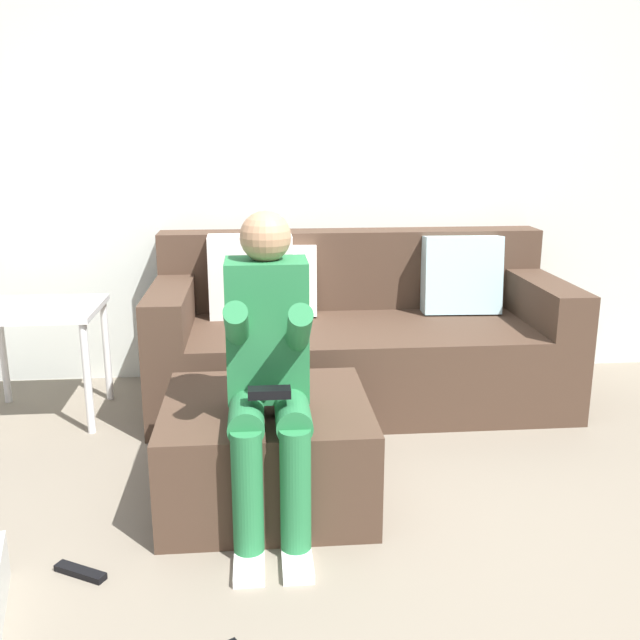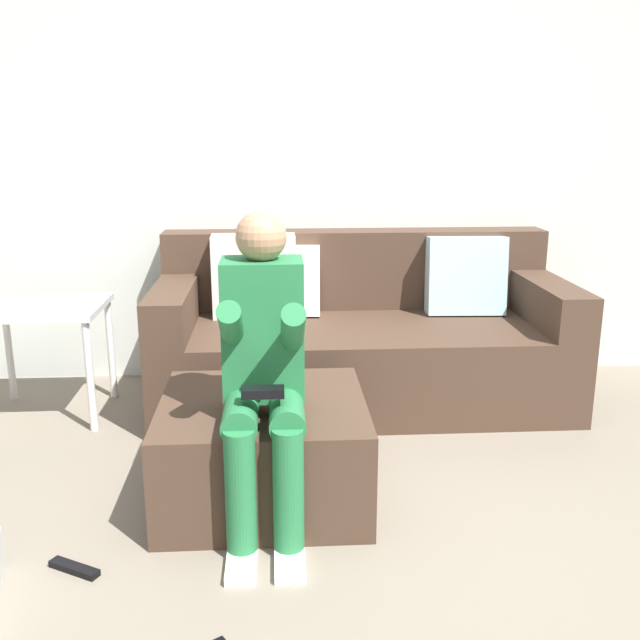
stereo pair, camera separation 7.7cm
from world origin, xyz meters
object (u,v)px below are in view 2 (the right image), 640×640
ottoman (264,449)px  person_seated (263,362)px  couch_sectional (359,337)px  side_table (43,321)px  remote_by_storage_bin (74,568)px

ottoman → person_seated: bearing=-87.0°
ottoman → person_seated: person_seated is taller
couch_sectional → side_table: size_ratio=3.59×
remote_by_storage_bin → person_seated: bearing=53.3°
ottoman → couch_sectional: bearing=65.2°
person_seated → side_table: bearing=135.1°
couch_sectional → side_table: (-1.57, -0.16, 0.15)m
ottoman → remote_by_storage_bin: ottoman is taller
couch_sectional → ottoman: 1.18m
person_seated → remote_by_storage_bin: (-0.62, -0.28, -0.60)m
person_seated → remote_by_storage_bin: 0.90m
person_seated → side_table: 1.54m
ottoman → side_table: side_table is taller
side_table → remote_by_storage_bin: side_table is taller
person_seated → side_table: size_ratio=1.91×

